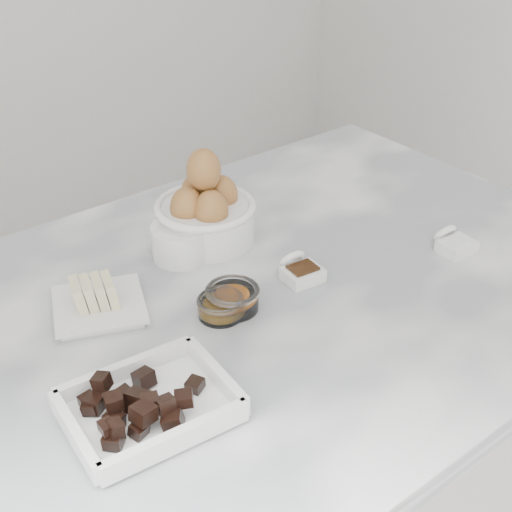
{
  "coord_description": "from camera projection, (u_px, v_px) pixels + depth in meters",
  "views": [
    {
      "loc": [
        -0.56,
        -0.7,
        1.56
      ],
      "look_at": [
        0.02,
        0.03,
        0.98
      ],
      "focal_mm": 50.0,
      "sensor_mm": 36.0,
      "label": 1
    }
  ],
  "objects": [
    {
      "name": "cabinet",
      "position": [
        258.0,
        504.0,
        1.34
      ],
      "size": [
        1.1,
        0.7,
        0.9
      ],
      "primitive_type": "cube",
      "color": "beige",
      "rests_on": "ground"
    },
    {
      "name": "salt_spoon",
      "position": [
        454.0,
        243.0,
        1.18
      ],
      "size": [
        0.06,
        0.07,
        0.04
      ],
      "color": "white",
      "rests_on": "marble_slab"
    },
    {
      "name": "zest_bowl",
      "position": [
        233.0,
        297.0,
        1.04
      ],
      "size": [
        0.08,
        0.08,
        0.04
      ],
      "color": "white",
      "rests_on": "marble_slab"
    },
    {
      "name": "honey_bowl",
      "position": [
        220.0,
        307.0,
        1.02
      ],
      "size": [
        0.07,
        0.07,
        0.03
      ],
      "color": "white",
      "rests_on": "marble_slab"
    },
    {
      "name": "butter_plate",
      "position": [
        97.0,
        301.0,
        1.03
      ],
      "size": [
        0.17,
        0.17,
        0.05
      ],
      "color": "white",
      "rests_on": "marble_slab"
    },
    {
      "name": "egg_bowl",
      "position": [
        205.0,
        211.0,
        1.19
      ],
      "size": [
        0.17,
        0.17,
        0.16
      ],
      "color": "white",
      "rests_on": "marble_slab"
    },
    {
      "name": "marble_slab",
      "position": [
        258.0,
        301.0,
        1.09
      ],
      "size": [
        1.2,
        0.8,
        0.04
      ],
      "primitive_type": "cube",
      "color": "white",
      "rests_on": "cabinet"
    },
    {
      "name": "chocolate_dish",
      "position": [
        149.0,
        403.0,
        0.85
      ],
      "size": [
        0.21,
        0.17,
        0.05
      ],
      "color": "white",
      "rests_on": "marble_slab"
    },
    {
      "name": "sugar_ramekin",
      "position": [
        181.0,
        240.0,
        1.15
      ],
      "size": [
        0.1,
        0.1,
        0.06
      ],
      "color": "white",
      "rests_on": "marble_slab"
    },
    {
      "name": "vanilla_spoon",
      "position": [
        300.0,
        270.0,
        1.11
      ],
      "size": [
        0.06,
        0.08,
        0.04
      ],
      "color": "white",
      "rests_on": "marble_slab"
    }
  ]
}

